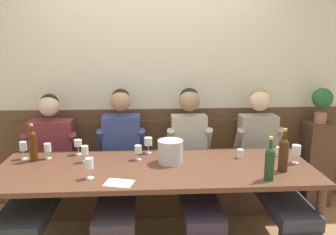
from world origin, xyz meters
The scene contains 25 objects.
room_wall_back centered at (0.00, 1.09, 1.40)m, with size 6.80×0.08×2.80m, color beige.
wood_wainscot_panel centered at (0.00, 1.04, 0.53)m, with size 6.80×0.03×1.06m, color brown.
wall_bench centered at (0.00, 0.83, 0.28)m, with size 2.97×0.42×0.94m.
dining_table centered at (0.00, 0.12, 0.68)m, with size 2.67×0.92×0.74m.
person_right_seat centered at (-1.04, 0.42, 0.60)m, with size 0.54×1.33×1.27m.
person_center_right_seat centered at (-0.33, 0.46, 0.64)m, with size 0.48×1.34×1.31m.
person_center_left_seat centered at (0.36, 0.44, 0.64)m, with size 0.47×1.33×1.31m.
person_left_seat centered at (1.09, 0.44, 0.64)m, with size 0.49×1.33×1.30m.
ice_bucket centered at (0.13, 0.21, 0.84)m, with size 0.22×0.22×0.20m, color #B9B0B5.
wine_bottle_green_tall centered at (-1.07, 0.33, 0.89)m, with size 0.07×0.07×0.34m.
wine_bottle_amber_mid centered at (0.86, -0.21, 0.88)m, with size 0.07×0.07×0.34m.
wine_bottle_clear_water centered at (1.03, -0.04, 0.89)m, with size 0.08×0.08×0.36m.
wine_glass_center_rear centered at (-0.06, 0.49, 0.85)m, with size 0.08×0.08×0.15m.
wine_glass_mid_right centered at (-0.61, 0.28, 0.84)m, with size 0.06×0.06×0.15m.
wine_glass_mid_left centered at (-1.17, 0.39, 0.86)m, with size 0.06×0.06×0.16m.
wine_glass_center_front centered at (-0.51, -0.10, 0.85)m, with size 0.06×0.06×0.16m.
wine_glass_right_end centered at (1.22, 0.14, 0.86)m, with size 0.08×0.08×0.16m.
wine_glass_near_bucket centered at (-0.96, 0.39, 0.84)m, with size 0.06×0.06×0.14m.
wine_glass_left_end centered at (-0.71, 0.49, 0.84)m, with size 0.07×0.07×0.14m.
wine_glass_by_bottle centered at (-0.15, 0.31, 0.83)m, with size 0.06×0.06×0.13m.
water_tumbler_left centered at (0.77, 0.30, 0.78)m, with size 0.06×0.06×0.08m, color silver.
water_tumbler_center centered at (1.15, 0.34, 0.78)m, with size 0.06×0.06×0.08m, color silver.
tasting_sheet_left_guest centered at (-0.28, -0.20, 0.74)m, with size 0.21×0.15×0.00m, color white.
corner_pedestal centered at (1.78, 0.86, 0.46)m, with size 0.28×0.28×0.91m, color #4F3125.
potted_plant centered at (1.78, 0.86, 1.15)m, with size 0.21×0.21×0.38m.
Camera 1 is at (-0.07, -2.69, 1.81)m, focal length 37.60 mm.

